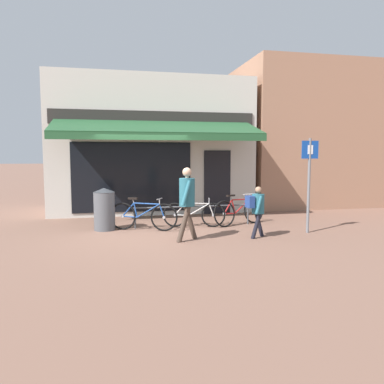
% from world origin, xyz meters
% --- Properties ---
extents(ground_plane, '(160.00, 160.00, 0.00)m').
position_xyz_m(ground_plane, '(0.00, 0.00, 0.00)').
color(ground_plane, brown).
extents(shop_front, '(6.79, 4.67, 4.54)m').
position_xyz_m(shop_front, '(0.55, 4.20, 2.27)').
color(shop_front, beige).
rests_on(shop_front, ground_plane).
extents(neighbour_building, '(7.10, 4.00, 5.40)m').
position_xyz_m(neighbour_building, '(7.69, 4.72, 2.70)').
color(neighbour_building, '#9E7056').
rests_on(neighbour_building, ground_plane).
extents(bike_rack_rail, '(3.26, 0.04, 0.57)m').
position_xyz_m(bike_rack_rail, '(1.33, 0.66, 0.47)').
color(bike_rack_rail, '#47494F').
rests_on(bike_rack_rail, ground_plane).
extents(bicycle_blue, '(1.73, 0.75, 0.86)m').
position_xyz_m(bicycle_blue, '(-0.06, 0.40, 0.38)').
color(bicycle_blue, black).
rests_on(bicycle_blue, ground_plane).
extents(bicycle_silver, '(1.67, 0.57, 0.80)m').
position_xyz_m(bicycle_silver, '(1.33, 0.58, 0.36)').
color(bicycle_silver, black).
rests_on(bicycle_silver, ground_plane).
extents(bicycle_red, '(1.73, 0.86, 0.89)m').
position_xyz_m(bicycle_red, '(2.64, 0.61, 0.39)').
color(bicycle_red, black).
rests_on(bicycle_red, ground_plane).
extents(pedestrian_adult, '(0.55, 0.64, 1.69)m').
position_xyz_m(pedestrian_adult, '(0.83, -0.97, 1.03)').
color(pedestrian_adult, '#47382D').
rests_on(pedestrian_adult, ground_plane).
extents(pedestrian_child, '(0.51, 0.51, 1.23)m').
position_xyz_m(pedestrian_child, '(2.50, -1.02, 0.75)').
color(pedestrian_child, black).
rests_on(pedestrian_child, ground_plane).
extents(litter_bin, '(0.55, 0.55, 1.10)m').
position_xyz_m(litter_bin, '(-1.04, 0.65, 0.55)').
color(litter_bin, '#515459').
rests_on(litter_bin, ground_plane).
extents(parking_sign, '(0.44, 0.07, 2.36)m').
position_xyz_m(parking_sign, '(3.97, -0.76, 1.45)').
color(parking_sign, slate).
rests_on(parking_sign, ground_plane).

